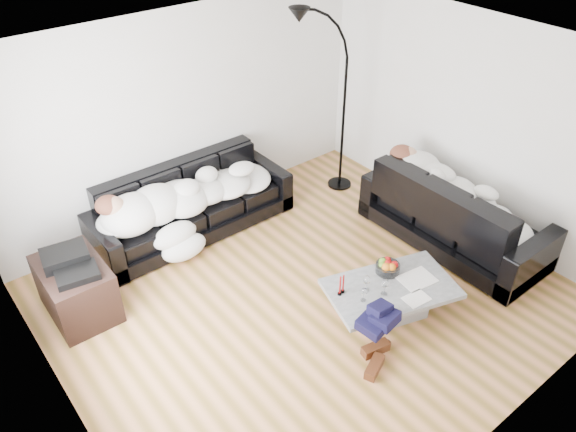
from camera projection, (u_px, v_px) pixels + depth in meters
ground at (305, 296)px, 6.09m from camera, size 5.00×5.00×0.00m
wall_back at (187, 117)px, 6.78m from camera, size 5.00×0.02×2.60m
wall_left at (45, 313)px, 4.07m from camera, size 0.02×4.50×2.60m
wall_right at (469, 124)px, 6.62m from camera, size 0.02×4.50×2.60m
ceiling at (311, 63)px, 4.59m from camera, size 5.00×5.00×0.00m
sofa_back at (192, 202)px, 6.86m from camera, size 2.51×0.87×0.82m
sofa_right at (456, 211)px, 6.63m from camera, size 0.96×2.23×0.90m
sleeper_back at (192, 189)px, 6.70m from camera, size 2.12×0.73×0.42m
sleeper_right at (459, 196)px, 6.52m from camera, size 0.81×1.91×0.47m
teal_cushion at (410, 170)px, 6.89m from camera, size 0.42×0.38×0.20m
coffee_table at (389, 300)px, 5.77m from camera, size 1.46×1.11×0.38m
fruit_bowl at (388, 266)px, 5.81m from camera, size 0.26×0.26×0.16m
wine_glass_a at (366, 283)px, 5.56m from camera, size 0.09×0.09×0.18m
wine_glass_b at (364, 295)px, 5.45m from camera, size 0.08×0.08×0.15m
wine_glass_c at (385, 287)px, 5.52m from camera, size 0.10×0.10×0.18m
candle_left at (340, 286)px, 5.50m from camera, size 0.05×0.05×0.23m
candle_right at (343, 284)px, 5.53m from camera, size 0.05×0.05×0.22m
newspaper_a at (417, 279)px, 5.74m from camera, size 0.40×0.33×0.01m
newspaper_b at (417, 298)px, 5.51m from camera, size 0.27×0.21×0.01m
navy_jacket at (381, 313)px, 5.13m from camera, size 0.40×0.36×0.17m
shoes at (375, 358)px, 5.32m from camera, size 0.54×0.44×0.11m
av_cabinet at (77, 289)px, 5.74m from camera, size 0.61×0.88×0.60m
stereo at (69, 261)px, 5.53m from camera, size 0.49×0.41×0.13m
floor_lamp at (344, 111)px, 7.31m from camera, size 0.86×0.44×2.26m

